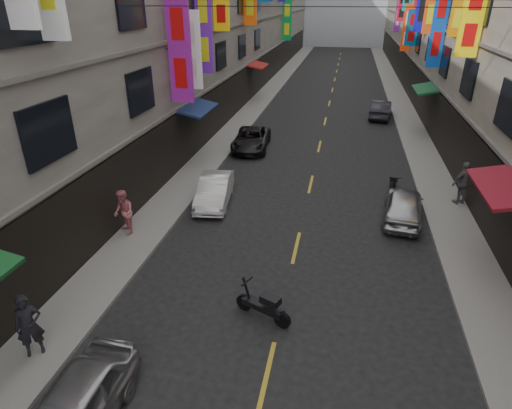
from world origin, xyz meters
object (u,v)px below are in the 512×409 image
at_px(car_left_mid, 215,190).
at_px(pedestrian_lnear, 29,326).
at_px(car_left_far, 251,139).
at_px(car_right_far, 381,109).
at_px(pedestrian_lfar, 124,213).
at_px(car_right_mid, 403,205).
at_px(pedestrian_rfar, 464,183).
at_px(scooter_far_right, 393,185).
at_px(scooter_crossing, 264,306).

height_order(car_left_mid, pedestrian_lnear, pedestrian_lnear).
bearing_deg(car_left_far, car_left_mid, -94.10).
bearing_deg(car_right_far, pedestrian_lfar, 70.09).
bearing_deg(car_right_mid, pedestrian_rfar, -137.64).
height_order(scooter_far_right, car_right_far, car_right_far).
relative_size(scooter_crossing, pedestrian_rfar, 0.88).
xyz_separation_m(scooter_far_right, pedestrian_rfar, (2.79, -0.66, 0.64)).
xyz_separation_m(pedestrian_lnear, pedestrian_rfar, (12.47, 11.50, 0.09)).
bearing_deg(pedestrian_rfar, car_left_mid, -18.45).
height_order(pedestrian_lfar, pedestrian_rfar, pedestrian_rfar).
xyz_separation_m(car_left_mid, car_left_far, (0.00, 7.67, -0.01)).
bearing_deg(scooter_crossing, car_right_far, 12.71).
height_order(car_left_far, pedestrian_lfar, pedestrian_lfar).
relative_size(pedestrian_lnear, pedestrian_lfar, 0.99).
bearing_deg(pedestrian_lfar, car_right_far, 107.58).
relative_size(pedestrian_lnear, pedestrian_rfar, 0.91).
bearing_deg(scooter_far_right, car_right_far, -86.64).
xyz_separation_m(scooter_crossing, pedestrian_lnear, (-5.42, -2.57, 0.55)).
height_order(car_right_mid, pedestrian_lfar, pedestrian_lfar).
xyz_separation_m(car_right_mid, pedestrian_rfar, (2.61, 1.84, 0.45)).
distance_m(car_left_far, pedestrian_rfar, 12.09).
xyz_separation_m(car_right_mid, car_right_far, (0.01, 16.76, 0.02)).
distance_m(car_right_mid, pedestrian_lfar, 11.06).
relative_size(scooter_crossing, scooter_far_right, 0.94).
distance_m(car_left_mid, car_right_mid, 7.99).
distance_m(scooter_crossing, car_right_mid, 8.38).
distance_m(car_left_mid, car_left_far, 7.67).
bearing_deg(pedestrian_lnear, scooter_crossing, -13.70).
distance_m(car_left_far, car_right_far, 12.15).
bearing_deg(pedestrian_lfar, scooter_far_right, 75.32).
xyz_separation_m(scooter_crossing, car_right_far, (4.46, 23.86, 0.21)).
distance_m(car_left_mid, pedestrian_rfar, 10.78).
bearing_deg(car_left_mid, car_left_far, 82.65).
xyz_separation_m(scooter_far_right, car_left_mid, (-7.81, -2.55, 0.17)).
distance_m(car_right_mid, car_right_far, 16.76).
distance_m(car_left_far, pedestrian_lfar, 11.46).
relative_size(scooter_crossing, car_left_far, 0.39).
height_order(scooter_crossing, car_right_far, car_right_far).
bearing_deg(car_left_far, scooter_far_right, -37.38).
relative_size(scooter_crossing, car_right_far, 0.43).
bearing_deg(pedestrian_rfar, scooter_far_right, -41.86).
distance_m(car_left_mid, car_right_far, 18.62).
relative_size(scooter_far_right, car_left_mid, 0.49).
distance_m(car_right_far, pedestrian_rfar, 15.16).
distance_m(car_right_far, pedestrian_lnear, 28.21).
distance_m(car_left_far, pedestrian_lnear, 17.39).
bearing_deg(pedestrian_rfar, scooter_crossing, 23.15).
xyz_separation_m(car_left_mid, pedestrian_lnear, (-1.87, -9.61, 0.39)).
height_order(car_left_mid, car_right_mid, car_right_mid).
bearing_deg(car_right_mid, car_left_mid, 7.58).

